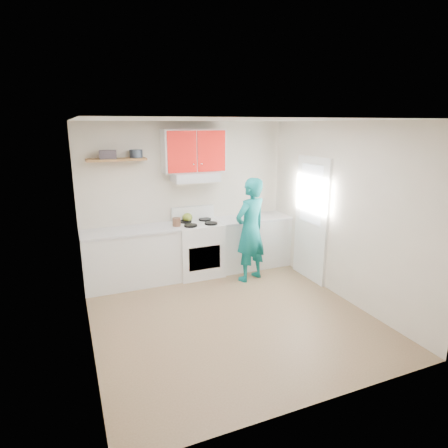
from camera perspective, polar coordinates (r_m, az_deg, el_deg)
name	(u,v)px	position (r m, az deg, el deg)	size (l,w,h in m)	color
floor	(229,315)	(5.41, 0.81, -13.43)	(3.80, 3.80, 0.00)	brown
ceiling	(230,120)	(4.77, 0.92, 15.30)	(3.60, 3.80, 0.04)	white
back_wall	(186,198)	(6.67, -5.69, 3.85)	(3.60, 0.04, 2.60)	beige
front_wall	(319,277)	(3.36, 14.03, -7.63)	(3.60, 0.04, 2.60)	beige
left_wall	(82,240)	(4.55, -20.44, -2.23)	(0.04, 3.80, 2.60)	beige
right_wall	(342,212)	(5.87, 17.21, 1.74)	(0.04, 3.80, 2.60)	beige
door	(311,219)	(6.45, 12.91, 0.66)	(0.05, 0.85, 2.05)	white
door_glass	(311,194)	(6.35, 12.93, 4.36)	(0.01, 0.55, 0.95)	white
counter_left	(132,258)	(6.39, -13.66, -4.91)	(1.52, 0.60, 0.90)	silver
counter_right	(252,242)	(7.02, 4.15, -2.71)	(1.32, 0.60, 0.90)	silver
stove	(198,249)	(6.61, -3.84, -3.74)	(0.76, 0.65, 0.92)	white
range_hood	(195,177)	(6.43, -4.34, 7.04)	(0.76, 0.44, 0.15)	silver
upper_cabinets	(194,151)	(6.44, -4.57, 10.85)	(1.02, 0.33, 0.70)	red
shelf	(116,160)	(6.19, -15.80, 9.26)	(0.90, 0.30, 0.04)	brown
books	(108,155)	(6.13, -16.97, 9.91)	(0.25, 0.18, 0.13)	#3D363D
tin	(136,154)	(6.25, -13.02, 10.22)	(0.20, 0.20, 0.12)	#333D4C
kettle	(187,217)	(6.58, -5.50, 0.99)	(0.18, 0.18, 0.15)	olive
crock	(177,223)	(6.32, -7.11, 0.22)	(0.13, 0.13, 0.16)	#513323
cutting_board	(249,220)	(6.76, 3.75, 0.65)	(0.32, 0.24, 0.02)	olive
silicone_mat	(268,217)	(7.02, 6.61, 1.05)	(0.31, 0.26, 0.01)	red
person	(250,230)	(6.28, 3.97, -0.90)	(0.63, 0.41, 1.73)	#0C6D6D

